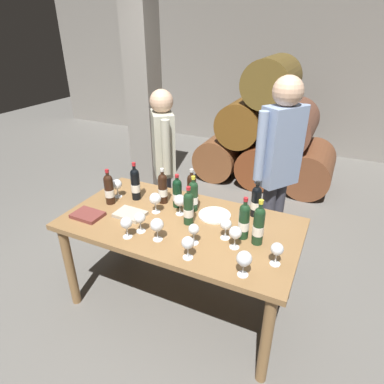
% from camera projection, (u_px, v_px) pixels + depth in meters
% --- Properties ---
extents(ground_plane, '(14.00, 14.00, 0.00)m').
position_uv_depth(ground_plane, '(182.00, 299.00, 2.72)').
color(ground_plane, '#66635E').
extents(cellar_back_wall, '(10.00, 0.24, 2.80)m').
position_uv_depth(cellar_back_wall, '(295.00, 67.00, 5.45)').
color(cellar_back_wall, gray).
rests_on(cellar_back_wall, ground_plane).
extents(barrel_stack, '(1.86, 0.90, 1.69)m').
position_uv_depth(barrel_stack, '(267.00, 136.00, 4.51)').
color(barrel_stack, brown).
rests_on(barrel_stack, ground_plane).
extents(stone_pillar, '(0.32, 0.32, 2.60)m').
position_uv_depth(stone_pillar, '(144.00, 93.00, 3.91)').
color(stone_pillar, gray).
rests_on(stone_pillar, ground_plane).
extents(dining_table, '(1.70, 0.90, 0.76)m').
position_uv_depth(dining_table, '(180.00, 232.00, 2.42)').
color(dining_table, olive).
rests_on(dining_table, ground_plane).
extents(wine_bottle_0, '(0.07, 0.07, 0.32)m').
position_uv_depth(wine_bottle_0, '(135.00, 184.00, 2.63)').
color(wine_bottle_0, black).
rests_on(wine_bottle_0, dining_table).
extents(wine_bottle_1, '(0.07, 0.07, 0.28)m').
position_uv_depth(wine_bottle_1, '(193.00, 196.00, 2.47)').
color(wine_bottle_1, '#19381E').
rests_on(wine_bottle_1, dining_table).
extents(wine_bottle_2, '(0.07, 0.07, 0.29)m').
position_uv_depth(wine_bottle_2, '(109.00, 189.00, 2.57)').
color(wine_bottle_2, black).
rests_on(wine_bottle_2, dining_table).
extents(wine_bottle_3, '(0.07, 0.07, 0.29)m').
position_uv_depth(wine_bottle_3, '(188.00, 208.00, 2.30)').
color(wine_bottle_3, '#19381E').
rests_on(wine_bottle_3, dining_table).
extents(wine_bottle_4, '(0.07, 0.07, 0.28)m').
position_uv_depth(wine_bottle_4, '(256.00, 201.00, 2.40)').
color(wine_bottle_4, black).
rests_on(wine_bottle_4, dining_table).
extents(wine_bottle_5, '(0.07, 0.07, 0.29)m').
position_uv_depth(wine_bottle_5, '(192.00, 188.00, 2.58)').
color(wine_bottle_5, black).
rests_on(wine_bottle_5, dining_table).
extents(wine_bottle_6, '(0.07, 0.07, 0.27)m').
position_uv_depth(wine_bottle_6, '(177.00, 193.00, 2.53)').
color(wine_bottle_6, black).
rests_on(wine_bottle_6, dining_table).
extents(wine_bottle_7, '(0.07, 0.07, 0.30)m').
position_uv_depth(wine_bottle_7, '(244.00, 221.00, 2.15)').
color(wine_bottle_7, '#19381E').
rests_on(wine_bottle_7, dining_table).
extents(wine_bottle_8, '(0.07, 0.07, 0.32)m').
position_uv_depth(wine_bottle_8, '(259.00, 225.00, 2.09)').
color(wine_bottle_8, '#19381E').
rests_on(wine_bottle_8, dining_table).
extents(wine_bottle_9, '(0.07, 0.07, 0.29)m').
position_uv_depth(wine_bottle_9, '(163.00, 188.00, 2.58)').
color(wine_bottle_9, black).
rests_on(wine_bottle_9, dining_table).
extents(wine_glass_0, '(0.09, 0.09, 0.16)m').
position_uv_depth(wine_glass_0, '(180.00, 201.00, 2.42)').
color(wine_glass_0, white).
rests_on(wine_glass_0, dining_table).
extents(wine_glass_1, '(0.07, 0.07, 0.15)m').
position_uv_depth(wine_glass_1, '(194.00, 230.00, 2.10)').
color(wine_glass_1, white).
rests_on(wine_glass_1, dining_table).
extents(wine_glass_2, '(0.08, 0.08, 0.16)m').
position_uv_depth(wine_glass_2, '(235.00, 233.00, 2.05)').
color(wine_glass_2, white).
rests_on(wine_glass_2, dining_table).
extents(wine_glass_3, '(0.09, 0.09, 0.16)m').
position_uv_depth(wine_glass_3, '(155.00, 199.00, 2.44)').
color(wine_glass_3, white).
rests_on(wine_glass_3, dining_table).
extents(wine_glass_4, '(0.08, 0.08, 0.15)m').
position_uv_depth(wine_glass_4, '(188.00, 243.00, 1.96)').
color(wine_glass_4, white).
rests_on(wine_glass_4, dining_table).
extents(wine_glass_5, '(0.09, 0.09, 0.16)m').
position_uv_depth(wine_glass_5, '(244.00, 259.00, 1.82)').
color(wine_glass_5, white).
rests_on(wine_glass_5, dining_table).
extents(wine_glass_6, '(0.08, 0.08, 0.15)m').
position_uv_depth(wine_glass_6, '(140.00, 218.00, 2.22)').
color(wine_glass_6, white).
rests_on(wine_glass_6, dining_table).
extents(wine_glass_7, '(0.08, 0.08, 0.16)m').
position_uv_depth(wine_glass_7, '(117.00, 185.00, 2.67)').
color(wine_glass_7, white).
rests_on(wine_glass_7, dining_table).
extents(wine_glass_8, '(0.08, 0.08, 0.15)m').
position_uv_depth(wine_glass_8, '(126.00, 223.00, 2.16)').
color(wine_glass_8, white).
rests_on(wine_glass_8, dining_table).
extents(wine_glass_9, '(0.08, 0.08, 0.15)m').
position_uv_depth(wine_glass_9, '(226.00, 225.00, 2.15)').
color(wine_glass_9, white).
rests_on(wine_glass_9, dining_table).
extents(wine_glass_10, '(0.08, 0.08, 0.15)m').
position_uv_depth(wine_glass_10, '(277.00, 250.00, 1.91)').
color(wine_glass_10, white).
rests_on(wine_glass_10, dining_table).
extents(wine_glass_11, '(0.09, 0.09, 0.16)m').
position_uv_depth(wine_glass_11, '(157.00, 225.00, 2.13)').
color(wine_glass_11, white).
rests_on(wine_glass_11, dining_table).
extents(tasting_notebook, '(0.22, 0.17, 0.03)m').
position_uv_depth(tasting_notebook, '(130.00, 214.00, 2.44)').
color(tasting_notebook, '#B2A893').
rests_on(tasting_notebook, dining_table).
extents(leather_ledger, '(0.22, 0.16, 0.03)m').
position_uv_depth(leather_ledger, '(88.00, 215.00, 2.43)').
color(leather_ledger, brown).
rests_on(leather_ledger, dining_table).
extents(serving_plate, '(0.24, 0.24, 0.01)m').
position_uv_depth(serving_plate, '(215.00, 215.00, 2.44)').
color(serving_plate, white).
rests_on(serving_plate, dining_table).
extents(sommelier_presenting, '(0.33, 0.42, 1.72)m').
position_uv_depth(sommelier_presenting, '(279.00, 162.00, 2.65)').
color(sommelier_presenting, '#383842').
rests_on(sommelier_presenting, ground_plane).
extents(taster_seated_left, '(0.34, 0.41, 1.54)m').
position_uv_depth(taster_seated_left, '(164.00, 157.00, 3.09)').
color(taster_seated_left, '#383842').
rests_on(taster_seated_left, ground_plane).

